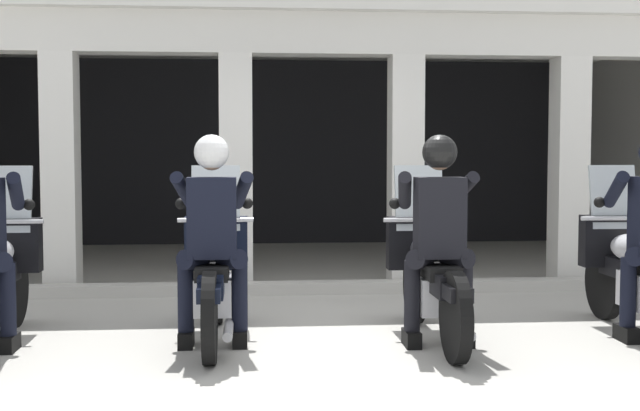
{
  "coord_description": "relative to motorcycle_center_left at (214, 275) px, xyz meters",
  "views": [
    {
      "loc": [
        -0.58,
        -6.55,
        1.44
      ],
      "look_at": [
        0.0,
        0.11,
        1.03
      ],
      "focal_mm": 46.96,
      "sensor_mm": 36.0,
      "label": 1
    }
  ],
  "objects": [
    {
      "name": "police_officer_center_right",
      "position": [
        1.68,
        -0.41,
        0.44
      ],
      "size": [
        0.63,
        0.61,
        1.58
      ],
      "rotation": [
        0.0,
        0.0,
        0.08
      ],
      "color": "black",
      "rests_on": "ground"
    },
    {
      "name": "police_officer_center_left",
      "position": [
        -0.0,
        -0.28,
        0.44
      ],
      "size": [
        0.63,
        0.61,
        1.58
      ],
      "rotation": [
        0.0,
        0.0,
        -0.08
      ],
      "color": "black",
      "rests_on": "ground"
    },
    {
      "name": "kerb_strip",
      "position": [
        1.06,
        2.02,
        -0.44
      ],
      "size": [
        9.82,
        0.24,
        0.12
      ],
      "primitive_type": "cube",
      "color": "#B7B5AD",
      "rests_on": "ground"
    },
    {
      "name": "motorcycle_far_right",
      "position": [
        3.37,
        -0.1,
        0.0
      ],
      "size": [
        0.62,
        2.04,
        1.35
      ],
      "rotation": [
        0.0,
        0.0,
        -0.04
      ],
      "color": "black",
      "rests_on": "ground"
    },
    {
      "name": "station_building",
      "position": [
        1.06,
        5.04,
        1.49
      ],
      "size": [
        10.32,
        5.08,
        3.1
      ],
      "color": "black",
      "rests_on": "ground"
    },
    {
      "name": "motorcycle_center_right",
      "position": [
        1.68,
        -0.13,
        0.0
      ],
      "size": [
        0.62,
        2.04,
        1.35
      ],
      "rotation": [
        0.0,
        0.0,
        0.08
      ],
      "color": "black",
      "rests_on": "ground"
    },
    {
      "name": "ground_plane",
      "position": [
        0.84,
        3.03,
        -0.5
      ],
      "size": [
        80.0,
        80.0,
        0.0
      ],
      "primitive_type": "plane",
      "color": "#A8A59E"
    },
    {
      "name": "motorcycle_center_left",
      "position": [
        0.0,
        0.0,
        0.0
      ],
      "size": [
        0.62,
        2.04,
        1.35
      ],
      "rotation": [
        0.0,
        0.0,
        -0.08
      ],
      "color": "black",
      "rests_on": "ground"
    }
  ]
}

